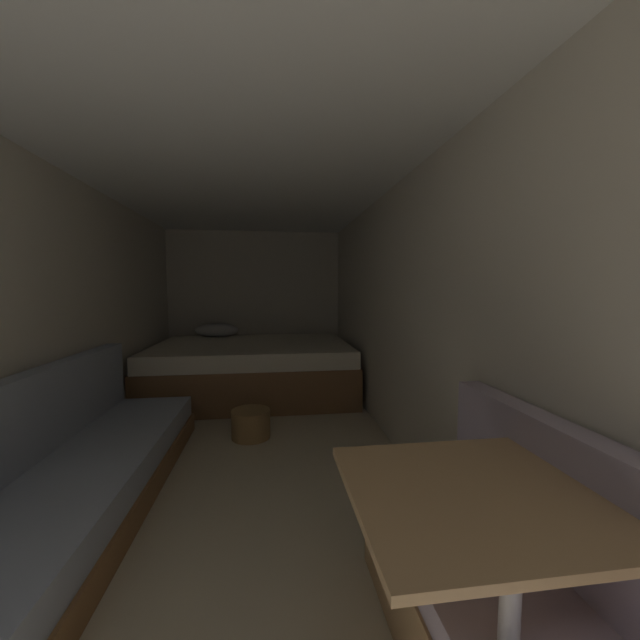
# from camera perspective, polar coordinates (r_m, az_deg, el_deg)

# --- Properties ---
(ground_plane) EXTENTS (7.55, 7.55, 0.00)m
(ground_plane) POSITION_cam_1_polar(r_m,az_deg,el_deg) (2.89, -12.23, -21.66)
(ground_plane) COLOR beige
(wall_back) EXTENTS (2.54, 0.05, 2.12)m
(wall_back) POSITION_cam_1_polar(r_m,az_deg,el_deg) (5.39, -10.10, 2.37)
(wall_back) COLOR beige
(wall_back) RESTS_ON ground
(wall_left) EXTENTS (0.05, 5.55, 2.12)m
(wall_left) POSITION_cam_1_polar(r_m,az_deg,el_deg) (2.98, -37.28, -0.47)
(wall_left) COLOR beige
(wall_left) RESTS_ON ground
(wall_right) EXTENTS (0.05, 5.55, 2.12)m
(wall_right) POSITION_cam_1_polar(r_m,az_deg,el_deg) (2.79, 13.85, 0.08)
(wall_right) COLOR beige
(wall_right) RESTS_ON ground
(ceiling_slab) EXTENTS (2.54, 5.55, 0.05)m
(ceiling_slab) POSITION_cam_1_polar(r_m,az_deg,el_deg) (2.73, -13.10, 23.11)
(ceiling_slab) COLOR white
(ceiling_slab) RESTS_ON wall_left
(bed) EXTENTS (2.32, 1.70, 0.82)m
(bed) POSITION_cam_1_polar(r_m,az_deg,el_deg) (4.57, -10.53, -7.44)
(bed) COLOR brown
(bed) RESTS_ON ground
(sofa_left) EXTENTS (0.71, 3.26, 0.81)m
(sofa_left) POSITION_cam_1_polar(r_m,az_deg,el_deg) (2.33, -39.27, -22.88)
(sofa_left) COLOR olive
(sofa_left) RESTS_ON ground
(dinette_bench) EXTENTS (0.55, 1.22, 0.85)m
(dinette_bench) POSITION_cam_1_polar(r_m,az_deg,el_deg) (1.59, 27.75, -35.33)
(dinette_bench) COLOR tan
(dinette_bench) RESTS_ON ground
(dinette_table) EXTENTS (0.71, 0.63, 0.73)m
(dinette_table) POSITION_cam_1_polar(r_m,az_deg,el_deg) (1.25, 23.27, -27.22)
(dinette_table) COLOR tan
(dinette_table) RESTS_ON ground
(wicker_basket) EXTENTS (0.33, 0.33, 0.24)m
(wicker_basket) POSITION_cam_1_polar(r_m,az_deg,el_deg) (3.33, -10.82, -15.72)
(wicker_basket) COLOR olive
(wicker_basket) RESTS_ON ground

